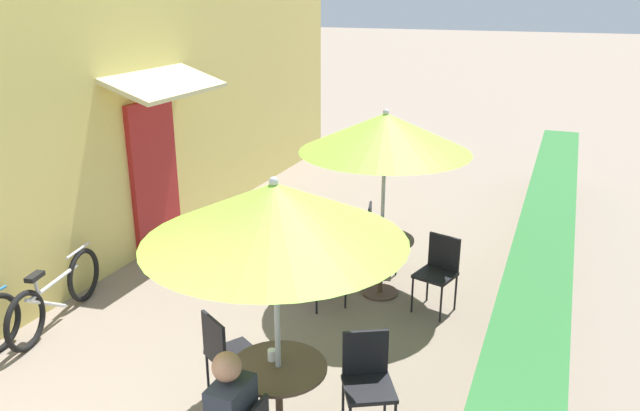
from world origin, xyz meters
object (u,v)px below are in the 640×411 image
object	(u,v)px
cafe_chair_near_back	(226,351)
cafe_chair_mid_back	(439,267)
patio_table_near	(279,388)
cafe_chair_mid_right	(328,266)
coffee_cup_mid	(370,233)
patio_table_mid	(381,254)
patio_umbrella_mid	(385,133)
bicycle_second	(56,295)
patio_umbrella_near	(274,213)
cafe_chair_mid_left	(378,232)
coffee_cup_near	(272,355)
cafe_chair_near_right	(367,376)

from	to	relation	value
cafe_chair_near_back	cafe_chair_mid_back	distance (m)	2.77
patio_table_near	cafe_chair_mid_back	xyz separation A→B (m)	(0.70, 2.72, 0.00)
cafe_chair_mid_back	cafe_chair_mid_right	bearing A→B (deg)	36.04
cafe_chair_mid_back	coffee_cup_mid	size ratio (longest dim) A/B	9.67
patio_table_near	patio_table_mid	world-z (taller)	same
patio_umbrella_mid	bicycle_second	size ratio (longest dim) A/B	1.31
cafe_chair_mid_right	bicycle_second	xyz separation A→B (m)	(-2.62, -1.44, -0.18)
patio_umbrella_near	cafe_chair_mid_left	world-z (taller)	patio_umbrella_near
patio_umbrella_mid	cafe_chair_mid_back	xyz separation A→B (m)	(0.72, -0.12, -1.47)
patio_umbrella_mid	bicycle_second	bearing A→B (deg)	-147.04
cafe_chair_near_back	coffee_cup_mid	bearing A→B (deg)	110.31
patio_table_mid	cafe_chair_mid_left	world-z (taller)	cafe_chair_mid_left
patio_table_mid	coffee_cup_mid	distance (m)	0.28
bicycle_second	patio_table_near	bearing A→B (deg)	-26.70
coffee_cup_near	coffee_cup_mid	size ratio (longest dim) A/B	1.00
patio_table_mid	patio_umbrella_near	bearing A→B (deg)	-89.75
patio_table_near	cafe_chair_near_right	world-z (taller)	cafe_chair_near_right
cafe_chair_mid_right	bicycle_second	size ratio (longest dim) A/B	0.51
cafe_chair_near_back	bicycle_second	world-z (taller)	cafe_chair_near_back
patio_umbrella_near	coffee_cup_mid	size ratio (longest dim) A/B	25.01
patio_table_near	coffee_cup_near	xyz separation A→B (m)	(-0.08, 0.06, 0.25)
cafe_chair_mid_left	cafe_chair_mid_right	distance (m)	1.26
patio_table_near	patio_umbrella_near	world-z (taller)	patio_umbrella_near
cafe_chair_near_back	bicycle_second	distance (m)	2.51
cafe_chair_mid_left	bicycle_second	xyz separation A→B (m)	(-2.84, -2.68, -0.18)
cafe_chair_mid_back	bicycle_second	distance (m)	4.25
patio_table_mid	cafe_chair_mid_back	xyz separation A→B (m)	(0.72, -0.12, 0.00)
patio_table_near	bicycle_second	xyz separation A→B (m)	(-3.10, 0.85, -0.18)
patio_table_mid	bicycle_second	bearing A→B (deg)	-147.04
cafe_chair_mid_right	coffee_cup_mid	size ratio (longest dim) A/B	9.67
patio_table_near	patio_umbrella_near	bearing A→B (deg)	90.00
cafe_chair_mid_back	bicycle_second	size ratio (longest dim) A/B	0.51
cafe_chair_near_back	cafe_chair_mid_right	distance (m)	1.99
cafe_chair_near_back	patio_table_mid	bearing A→B (deg)	107.23
patio_table_near	cafe_chair_near_back	distance (m)	0.73
cafe_chair_mid_right	patio_umbrella_mid	bearing A→B (deg)	6.04
patio_umbrella_near	cafe_chair_mid_left	bearing A→B (deg)	94.25
patio_umbrella_mid	patio_table_near	bearing A→B (deg)	-89.75
cafe_chair_mid_back	bicycle_second	xyz separation A→B (m)	(-3.80, -1.88, -0.18)
cafe_chair_mid_left	patio_table_near	bearing A→B (deg)	-9.87
cafe_chair_near_right	cafe_chair_mid_back	size ratio (longest dim) A/B	1.00
patio_table_near	patio_umbrella_near	size ratio (longest dim) A/B	0.34
cafe_chair_near_right	cafe_chair_mid_right	world-z (taller)	same
patio_umbrella_mid	cafe_chair_mid_right	bearing A→B (deg)	-129.84
patio_umbrella_mid	cafe_chair_mid_right	size ratio (longest dim) A/B	2.59
cafe_chair_near_back	cafe_chair_mid_back	world-z (taller)	same
cafe_chair_near_back	bicycle_second	bearing A→B (deg)	-160.86
patio_table_mid	coffee_cup_near	bearing A→B (deg)	-91.46
patio_umbrella_near	cafe_chair_near_right	xyz separation A→B (m)	(0.60, 0.41, -1.47)
patio_table_near	coffee_cup_near	distance (m)	0.27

